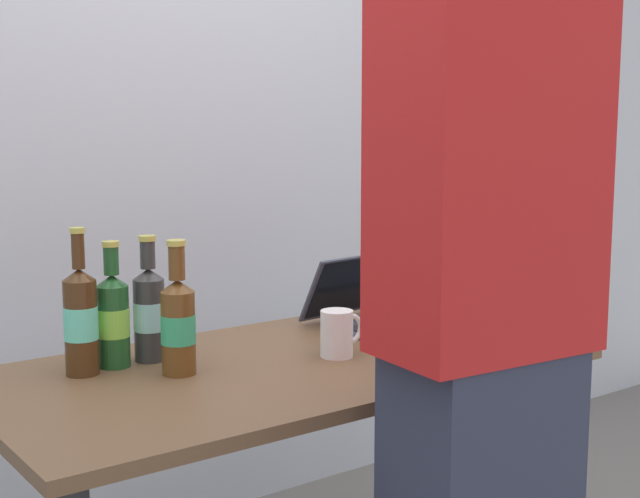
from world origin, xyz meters
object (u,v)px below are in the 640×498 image
(beer_bottle_dark, at_px, (149,311))
(beer_bottle_amber, at_px, (81,319))
(beer_bottle_green, at_px, (178,323))
(person_figure, at_px, (484,348))
(beer_bottle_brown, at_px, (113,318))
(coffee_mug, at_px, (338,333))
(laptop, at_px, (379,310))

(beer_bottle_dark, relative_size, beer_bottle_amber, 0.90)
(beer_bottle_green, distance_m, person_figure, 0.68)
(beer_bottle_brown, height_order, person_figure, person_figure)
(beer_bottle_green, xyz_separation_m, person_figure, (0.30, -0.61, 0.03))
(beer_bottle_dark, relative_size, coffee_mug, 2.51)
(laptop, relative_size, person_figure, 0.20)
(laptop, height_order, beer_bottle_amber, beer_bottle_amber)
(beer_bottle_amber, bearing_deg, coffee_mug, -21.66)
(beer_bottle_dark, relative_size, person_figure, 0.16)
(beer_bottle_green, xyz_separation_m, coffee_mug, (0.37, -0.09, -0.06))
(beer_bottle_brown, relative_size, coffee_mug, 2.46)
(beer_bottle_brown, xyz_separation_m, coffee_mug, (0.46, -0.23, -0.06))
(beer_bottle_green, bearing_deg, beer_bottle_brown, 123.16)
(beer_bottle_brown, bearing_deg, beer_bottle_dark, -0.52)
(beer_bottle_amber, distance_m, coffee_mug, 0.58)
(beer_bottle_dark, xyz_separation_m, beer_bottle_brown, (-0.09, 0.00, -0.00))
(beer_bottle_amber, bearing_deg, laptop, -1.85)
(beer_bottle_amber, height_order, person_figure, person_figure)
(beer_bottle_dark, distance_m, coffee_mug, 0.44)
(beer_bottle_dark, xyz_separation_m, beer_bottle_amber, (-0.17, -0.02, 0.01))
(person_figure, height_order, coffee_mug, person_figure)
(beer_bottle_dark, xyz_separation_m, person_figure, (0.30, -0.75, 0.03))
(laptop, bearing_deg, beer_bottle_green, -171.70)
(beer_bottle_green, distance_m, beer_bottle_amber, 0.21)
(laptop, xyz_separation_m, beer_bottle_brown, (-0.74, 0.04, 0.07))
(laptop, distance_m, beer_bottle_amber, 0.82)
(beer_bottle_brown, distance_m, coffee_mug, 0.51)
(beer_bottle_amber, height_order, coffee_mug, beer_bottle_amber)
(beer_bottle_green, relative_size, person_figure, 0.17)
(laptop, bearing_deg, beer_bottle_brown, 176.64)
(beer_bottle_green, bearing_deg, coffee_mug, -14.15)
(laptop, xyz_separation_m, coffee_mug, (-0.28, -0.19, 0.01))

